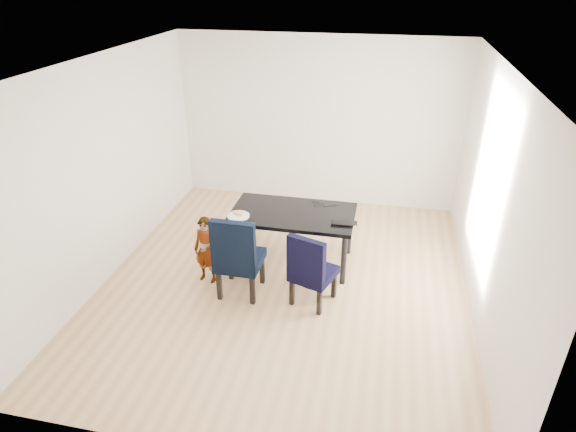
% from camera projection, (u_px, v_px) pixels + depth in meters
% --- Properties ---
extents(floor, '(4.50, 5.00, 0.01)m').
position_uv_depth(floor, '(285.00, 282.00, 6.14)').
color(floor, tan).
rests_on(floor, ground).
extents(ceiling, '(4.50, 5.00, 0.01)m').
position_uv_depth(ceiling, '(284.00, 63.00, 4.87)').
color(ceiling, white).
rests_on(ceiling, wall_back).
extents(wall_back, '(4.50, 0.01, 2.70)m').
position_uv_depth(wall_back, '(318.00, 123.00, 7.67)').
color(wall_back, white).
rests_on(wall_back, ground).
extents(wall_front, '(4.50, 0.01, 2.70)m').
position_uv_depth(wall_front, '(208.00, 330.00, 3.34)').
color(wall_front, silver).
rests_on(wall_front, ground).
extents(wall_left, '(0.01, 5.00, 2.70)m').
position_uv_depth(wall_left, '(106.00, 170.00, 5.92)').
color(wall_left, silver).
rests_on(wall_left, ground).
extents(wall_right, '(0.01, 5.00, 2.70)m').
position_uv_depth(wall_right, '(492.00, 203.00, 5.09)').
color(wall_right, silver).
rests_on(wall_right, ground).
extents(dining_table, '(1.60, 0.90, 0.75)m').
position_uv_depth(dining_table, '(293.00, 237.00, 6.39)').
color(dining_table, black).
rests_on(dining_table, floor).
extents(chair_left, '(0.53, 0.55, 1.08)m').
position_uv_depth(chair_left, '(240.00, 253.00, 5.73)').
color(chair_left, black).
rests_on(chair_left, floor).
extents(chair_right, '(0.59, 0.60, 0.95)m').
position_uv_depth(chair_right, '(314.00, 267.00, 5.58)').
color(chair_right, black).
rests_on(chair_right, floor).
extents(child, '(0.36, 0.27, 0.89)m').
position_uv_depth(child, '(206.00, 250.00, 5.97)').
color(child, '#FF5615').
rests_on(child, floor).
extents(plate, '(0.37, 0.37, 0.02)m').
position_uv_depth(plate, '(238.00, 216.00, 6.11)').
color(plate, white).
rests_on(plate, dining_table).
extents(sandwich, '(0.14, 0.07, 0.06)m').
position_uv_depth(sandwich, '(238.00, 213.00, 6.10)').
color(sandwich, gold).
rests_on(sandwich, plate).
extents(laptop, '(0.33, 0.22, 0.03)m').
position_uv_depth(laptop, '(344.00, 221.00, 5.97)').
color(laptop, black).
rests_on(laptop, dining_table).
extents(cable_tangle, '(0.14, 0.14, 0.01)m').
position_uv_depth(cable_tangle, '(319.00, 205.00, 6.39)').
color(cable_tangle, black).
rests_on(cable_tangle, dining_table).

